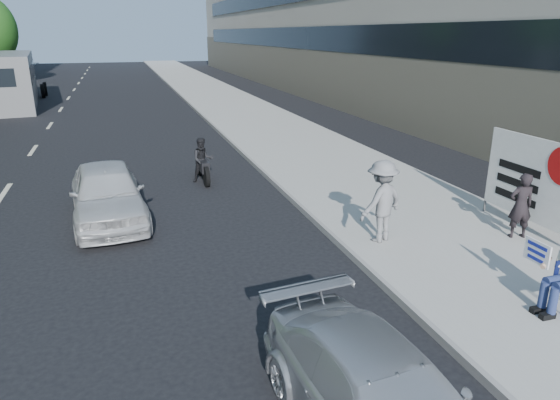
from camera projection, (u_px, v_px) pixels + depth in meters
name	position (u px, v px, depth m)	size (l,w,h in m)	color
ground	(299.00, 283.00, 9.55)	(160.00, 160.00, 0.00)	black
near_sidewalk	(247.00, 115.00, 28.74)	(5.00, 120.00, 0.15)	#A19F96
jogger	(382.00, 201.00, 10.86)	(1.18, 0.68, 1.83)	slate
pedestrian_woman	(521.00, 206.00, 11.09)	(0.55, 0.36, 1.50)	black
protest_banner	(536.00, 180.00, 11.20)	(0.08, 3.06, 2.20)	#4C4C4C
white_sedan_near	(107.00, 193.00, 12.53)	(1.72, 4.28, 1.46)	silver
motorcycle	(203.00, 162.00, 15.89)	(0.70, 2.04, 1.42)	black
bus	(13.00, 80.00, 32.67)	(3.94, 12.29, 3.30)	slate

